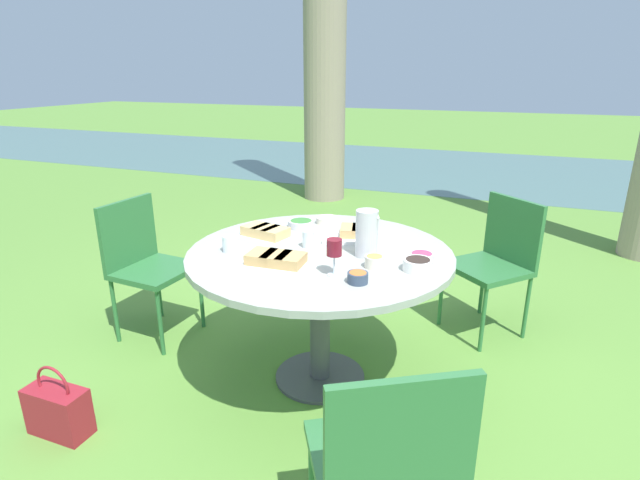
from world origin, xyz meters
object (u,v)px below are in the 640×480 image
(water_pitcher, at_px, (367,233))
(handbag, at_px, (58,410))
(wine_glass, at_px, (334,249))
(dining_table, at_px, (320,269))
(chair_near_left, at_px, (145,258))
(chair_far_back, at_px, (497,255))
(chair_near_right, at_px, (387,459))

(water_pitcher, bearing_deg, handbag, -144.02)
(water_pitcher, relative_size, handbag, 0.65)
(wine_glass, bearing_deg, dining_table, 122.66)
(dining_table, relative_size, water_pitcher, 5.80)
(water_pitcher, bearing_deg, wine_glass, -102.22)
(chair_near_left, bearing_deg, wine_glass, -14.48)
(chair_far_back, height_order, handbag, chair_far_back)
(dining_table, xyz_separation_m, wine_glass, (0.18, -0.28, 0.23))
(chair_near_right, distance_m, water_pitcher, 1.18)
(chair_near_left, relative_size, water_pitcher, 3.74)
(chair_far_back, distance_m, handbag, 2.63)
(chair_far_back, height_order, wine_glass, wine_glass)
(chair_near_right, distance_m, wine_glass, 0.96)
(chair_near_right, height_order, water_pitcher, water_pitcher)
(chair_far_back, bearing_deg, handbag, -135.26)
(chair_near_right, xyz_separation_m, handbag, (-1.62, 0.16, -0.40))
(chair_near_left, xyz_separation_m, chair_far_back, (2.09, 0.86, 0.00))
(dining_table, distance_m, wine_glass, 0.40)
(handbag, bearing_deg, water_pitcher, 35.98)
(chair_near_right, distance_m, handbag, 1.68)
(dining_table, height_order, handbag, dining_table)
(chair_near_left, height_order, wine_glass, wine_glass)
(chair_near_right, relative_size, water_pitcher, 3.74)
(chair_near_left, bearing_deg, handbag, -75.92)
(chair_far_back, xyz_separation_m, handbag, (-1.85, -1.83, -0.40))
(dining_table, bearing_deg, chair_near_left, 175.97)
(water_pitcher, distance_m, handbag, 1.70)
(dining_table, bearing_deg, wine_glass, -57.34)
(chair_near_left, distance_m, water_pitcher, 1.52)
(dining_table, bearing_deg, handbag, -138.55)
(water_pitcher, xyz_separation_m, wine_glass, (-0.06, -0.30, 0.01))
(chair_near_right, distance_m, chair_far_back, 2.00)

